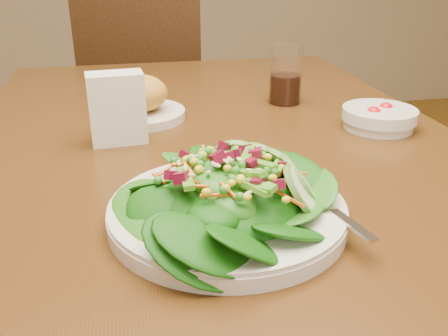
# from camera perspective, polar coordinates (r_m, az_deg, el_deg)

# --- Properties ---
(dining_table) EXTENTS (0.90, 1.40, 0.75)m
(dining_table) POSITION_cam_1_polar(r_m,az_deg,el_deg) (0.92, -0.63, -3.11)
(dining_table) COLOR #452710
(dining_table) RESTS_ON ground_plane
(chair_far) EXTENTS (0.51, 0.52, 0.96)m
(chair_far) POSITION_cam_1_polar(r_m,az_deg,el_deg) (1.93, -8.76, 6.82)
(chair_far) COLOR #3B1F0F
(chair_far) RESTS_ON ground_plane
(salad_plate) EXTENTS (0.30, 0.30, 0.09)m
(salad_plate) POSITION_cam_1_polar(r_m,az_deg,el_deg) (0.62, 1.30, -3.37)
(salad_plate) COLOR silver
(salad_plate) RESTS_ON dining_table
(bread_plate) EXTENTS (0.18, 0.18, 0.09)m
(bread_plate) POSITION_cam_1_polar(r_m,az_deg,el_deg) (1.01, -9.55, 7.52)
(bread_plate) COLOR silver
(bread_plate) RESTS_ON dining_table
(tomato_bowl) EXTENTS (0.14, 0.14, 0.05)m
(tomato_bowl) POSITION_cam_1_polar(r_m,az_deg,el_deg) (1.00, 17.29, 5.51)
(tomato_bowl) COLOR silver
(tomato_bowl) RESTS_ON dining_table
(drinking_glass) EXTENTS (0.07, 0.07, 0.13)m
(drinking_glass) POSITION_cam_1_polar(r_m,az_deg,el_deg) (1.11, 7.04, 10.08)
(drinking_glass) COLOR silver
(drinking_glass) RESTS_ON dining_table
(napkin_holder) EXTENTS (0.10, 0.06, 0.12)m
(napkin_holder) POSITION_cam_1_polar(r_m,az_deg,el_deg) (0.89, -12.14, 6.91)
(napkin_holder) COLOR white
(napkin_holder) RESTS_ON dining_table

